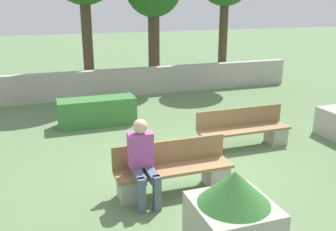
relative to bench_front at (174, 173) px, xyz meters
name	(u,v)px	position (x,y,z in m)	size (l,w,h in m)	color
ground_plane	(184,167)	(0.50, 0.79, -0.32)	(60.00, 60.00, 0.00)	#607F51
perimeter_wall	(119,83)	(0.50, 6.62, 0.13)	(12.47, 0.30, 0.89)	#ADA89E
bench_front	(174,173)	(0.00, 0.00, 0.00)	(1.97, 0.48, 0.82)	#937047
bench_left_side	(243,133)	(2.08, 1.34, 0.00)	(2.05, 0.48, 0.82)	#937047
person_seated_man	(143,158)	(-0.56, -0.14, 0.41)	(0.38, 0.63, 1.32)	#515B70
hedge_block_near_right	(97,112)	(-0.66, 3.89, 0.02)	(1.93, 0.65, 0.69)	#3D7A38
planter_corner_right	(233,212)	(0.18, -1.68, 0.21)	(0.97, 0.97, 1.08)	#ADA89E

